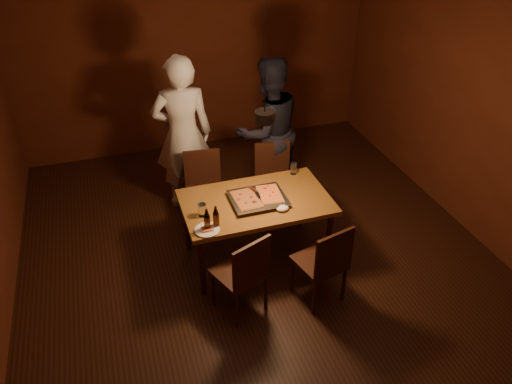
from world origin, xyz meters
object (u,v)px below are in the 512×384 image
object	(u,v)px
beer_bottle_b	(216,217)
diner_dark	(268,131)
chair_near_left	(245,269)
diner_white	(183,135)
chair_near_right	(326,258)
beer_bottle_a	(207,220)
dining_table	(256,206)
pizza_tray	(258,199)
plate_slice	(207,230)
chair_far_right	(274,173)
chair_far_left	(204,182)
pendant_lamp	(265,116)

from	to	relation	value
beer_bottle_b	diner_dark	size ratio (longest dim) A/B	0.12
chair_near_left	diner_white	bearing A→B (deg)	71.87
chair_near_right	beer_bottle_a	bearing A→B (deg)	139.40
chair_near_right	beer_bottle_a	xyz separation A→B (m)	(-1.00, 0.50, 0.33)
dining_table	pizza_tray	distance (m)	0.10
chair_near_left	beer_bottle_b	world-z (taller)	beer_bottle_b
chair_near_right	plate_slice	world-z (taller)	chair_near_right
plate_slice	chair_far_right	bearing A→B (deg)	46.48
beer_bottle_b	plate_slice	distance (m)	0.15
chair_far_left	diner_dark	world-z (taller)	diner_dark
chair_far_left	pendant_lamp	size ratio (longest dim) A/B	0.44
plate_slice	beer_bottle_b	bearing A→B (deg)	21.15
beer_bottle_a	chair_near_left	bearing A→B (deg)	-59.86
chair_far_right	beer_bottle_b	distance (m)	1.48
diner_dark	diner_white	bearing A→B (deg)	-20.22
beer_bottle_b	pendant_lamp	xyz separation A→B (m)	(0.51, 0.12, 0.90)
chair_far_right	diner_dark	world-z (taller)	diner_dark
chair_far_right	diner_white	size ratio (longest dim) A/B	0.25
chair_near_left	diner_dark	bearing A→B (deg)	42.90
dining_table	pendant_lamp	xyz separation A→B (m)	(0.02, -0.18, 1.08)
pendant_lamp	chair_far_left	bearing A→B (deg)	110.46
chair_near_left	chair_near_right	xyz separation A→B (m)	(0.76, -0.09, 0.00)
chair_far_left	plate_slice	bearing A→B (deg)	86.24
chair_far_left	pizza_tray	xyz separation A→B (m)	(0.38, -0.87, 0.24)
chair_near_right	diner_white	world-z (taller)	diner_white
plate_slice	pendant_lamp	distance (m)	1.18
chair_near_right	beer_bottle_b	world-z (taller)	beer_bottle_b
chair_far_left	pendant_lamp	bearing A→B (deg)	117.60
pizza_tray	diner_dark	xyz separation A→B (m)	(0.51, 1.18, 0.13)
beer_bottle_a	diner_white	bearing A→B (deg)	86.61
diner_white	pendant_lamp	world-z (taller)	pendant_lamp
dining_table	diner_dark	size ratio (longest dim) A/B	0.83
chair_far_right	beer_bottle_b	world-z (taller)	beer_bottle_b
dining_table	chair_far_right	distance (m)	0.92
dining_table	chair_far_left	xyz separation A→B (m)	(-0.36, 0.84, -0.14)
plate_slice	pizza_tray	bearing A→B (deg)	27.46
beer_bottle_b	diner_dark	xyz separation A→B (m)	(1.02, 1.45, 0.04)
chair_far_right	dining_table	bearing A→B (deg)	67.46
chair_near_left	pizza_tray	distance (m)	0.82
chair_far_left	beer_bottle_b	xyz separation A→B (m)	(-0.13, -1.14, 0.33)
chair_far_right	beer_bottle_a	bearing A→B (deg)	54.94
chair_near_right	beer_bottle_a	world-z (taller)	beer_bottle_a
pendant_lamp	beer_bottle_a	bearing A→B (deg)	-166.88
pendant_lamp	dining_table	bearing A→B (deg)	96.74
dining_table	beer_bottle_b	distance (m)	0.60
dining_table	plate_slice	xyz separation A→B (m)	(-0.59, -0.34, 0.08)
diner_white	pizza_tray	bearing A→B (deg)	116.28
beer_bottle_a	pendant_lamp	distance (m)	1.09
chair_far_left	diner_white	world-z (taller)	diner_white
diner_dark	chair_near_right	bearing A→B (deg)	73.32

